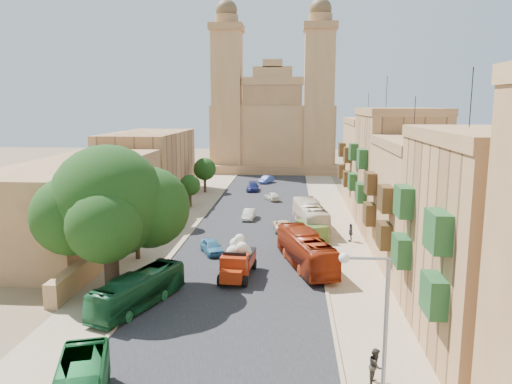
# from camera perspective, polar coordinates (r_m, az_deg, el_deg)

# --- Properties ---
(ground) EXTENTS (260.00, 260.00, 0.00)m
(ground) POSITION_cam_1_polar(r_m,az_deg,el_deg) (35.03, -3.21, -13.91)
(ground) COLOR brown
(road_surface) EXTENTS (14.00, 140.00, 0.01)m
(road_surface) POSITION_cam_1_polar(r_m,az_deg,el_deg) (63.50, 0.26, -2.93)
(road_surface) COLOR black
(road_surface) RESTS_ON ground
(sidewalk_east) EXTENTS (5.00, 140.00, 0.01)m
(sidewalk_east) POSITION_cam_1_polar(r_m,az_deg,el_deg) (63.57, 8.85, -3.03)
(sidewalk_east) COLOR #9D8366
(sidewalk_east) RESTS_ON ground
(sidewalk_west) EXTENTS (5.00, 140.00, 0.01)m
(sidewalk_west) POSITION_cam_1_polar(r_m,az_deg,el_deg) (64.83, -8.15, -2.76)
(sidewalk_west) COLOR #9D8366
(sidewalk_west) RESTS_ON ground
(kerb_east) EXTENTS (0.25, 140.00, 0.12)m
(kerb_east) POSITION_cam_1_polar(r_m,az_deg,el_deg) (63.40, 6.60, -2.96)
(kerb_east) COLOR #9D8366
(kerb_east) RESTS_ON ground
(kerb_west) EXTENTS (0.25, 140.00, 0.12)m
(kerb_west) POSITION_cam_1_polar(r_m,az_deg,el_deg) (64.33, -5.97, -2.76)
(kerb_west) COLOR #9D8366
(kerb_west) RESTS_ON ground
(townhouse_a) EXTENTS (9.00, 14.00, 16.40)m
(townhouse_a) POSITION_cam_1_polar(r_m,az_deg,el_deg) (32.00, 25.62, -5.08)
(townhouse_a) COLOR #B28151
(townhouse_a) RESTS_ON ground
(townhouse_b) EXTENTS (9.00, 14.00, 14.90)m
(townhouse_b) POSITION_cam_1_polar(r_m,az_deg,el_deg) (45.13, 19.15, -1.47)
(townhouse_b) COLOR #A8794B
(townhouse_b) RESTS_ON ground
(townhouse_c) EXTENTS (9.00, 14.00, 17.40)m
(townhouse_c) POSITION_cam_1_polar(r_m,az_deg,el_deg) (58.40, 15.75, 2.44)
(townhouse_c) COLOR #B28151
(townhouse_c) RESTS_ON ground
(townhouse_d) EXTENTS (9.00, 14.00, 15.90)m
(townhouse_d) POSITION_cam_1_polar(r_m,az_deg,el_deg) (72.16, 13.53, 3.31)
(townhouse_d) COLOR #A8794B
(townhouse_d) RESTS_ON ground
(west_wall) EXTENTS (1.00, 40.00, 1.80)m
(west_wall) POSITION_cam_1_polar(r_m,az_deg,el_deg) (55.99, -13.36, -4.02)
(west_wall) COLOR #A8794B
(west_wall) RESTS_ON ground
(west_building_low) EXTENTS (10.00, 28.00, 8.40)m
(west_building_low) POSITION_cam_1_polar(r_m,az_deg,el_deg) (55.40, -19.55, -0.99)
(west_building_low) COLOR #956941
(west_building_low) RESTS_ON ground
(west_building_mid) EXTENTS (10.00, 22.00, 10.00)m
(west_building_mid) POSITION_cam_1_polar(r_m,az_deg,el_deg) (79.48, -12.10, 3.11)
(west_building_mid) COLOR #B28151
(west_building_mid) RESTS_ON ground
(church) EXTENTS (28.00, 22.50, 36.30)m
(church) POSITION_cam_1_polar(r_m,az_deg,el_deg) (110.55, 2.02, 7.54)
(church) COLOR #A8794B
(church) RESTS_ON ground
(ficus_tree) EXTENTS (11.30, 10.39, 11.30)m
(ficus_tree) POSITION_cam_1_polar(r_m,az_deg,el_deg) (39.00, -16.37, -1.52)
(ficus_tree) COLOR #332419
(ficus_tree) RESTS_ON ground
(street_tree_a) EXTENTS (2.95, 2.95, 4.53)m
(street_tree_a) POSITION_cam_1_polar(r_m,az_deg,el_deg) (47.34, -13.47, -3.93)
(street_tree_a) COLOR #332419
(street_tree_a) RESTS_ON ground
(street_tree_b) EXTENTS (3.59, 3.59, 5.52)m
(street_tree_b) POSITION_cam_1_polar(r_m,az_deg,el_deg) (58.49, -9.96, -0.51)
(street_tree_b) COLOR #332419
(street_tree_b) RESTS_ON ground
(street_tree_c) EXTENTS (2.97, 2.97, 4.56)m
(street_tree_c) POSITION_cam_1_polar(r_m,az_deg,el_deg) (70.12, -7.57, 0.74)
(street_tree_c) COLOR #332419
(street_tree_c) RESTS_ON ground
(street_tree_d) EXTENTS (3.68, 3.68, 5.65)m
(street_tree_d) POSITION_cam_1_polar(r_m,az_deg,el_deg) (81.68, -5.88, 2.60)
(street_tree_d) COLOR #332419
(street_tree_d) RESTS_ON ground
(streetlamp) EXTENTS (2.11, 0.44, 8.22)m
(streetlamp) POSITION_cam_1_polar(r_m,az_deg,el_deg) (21.97, 13.36, -14.41)
(streetlamp) COLOR gray
(streetlamp) RESTS_ON ground
(red_truck) EXTENTS (2.80, 6.08, 3.45)m
(red_truck) POSITION_cam_1_polar(r_m,az_deg,el_deg) (41.69, -2.10, -7.71)
(red_truck) COLOR #94250B
(red_truck) RESTS_ON ground
(olive_pickup) EXTENTS (3.49, 4.73, 1.79)m
(olive_pickup) POSITION_cam_1_polar(r_m,az_deg,el_deg) (53.48, 6.37, -4.50)
(olive_pickup) COLOR #3F5921
(olive_pickup) RESTS_ON ground
(bus_green_north) EXTENTS (5.00, 9.09, 2.48)m
(bus_green_north) POSITION_cam_1_polar(r_m,az_deg,el_deg) (36.81, -13.30, -10.87)
(bus_green_north) COLOR #144926
(bus_green_north) RESTS_ON ground
(bus_red_east) EXTENTS (5.36, 11.20, 3.04)m
(bus_red_east) POSITION_cam_1_polar(r_m,az_deg,el_deg) (44.41, 5.72, -6.64)
(bus_red_east) COLOR maroon
(bus_red_east) RESTS_ON ground
(bus_cream_east) EXTENTS (4.06, 11.31, 3.08)m
(bus_cream_east) POSITION_cam_1_polar(r_m,az_deg,el_deg) (58.00, 6.21, -2.68)
(bus_cream_east) COLOR beige
(bus_cream_east) RESTS_ON ground
(car_blue_a) EXTENTS (3.10, 4.28, 1.36)m
(car_blue_a) POSITION_cam_1_polar(r_m,az_deg,el_deg) (48.52, -5.09, -6.23)
(car_blue_a) COLOR teal
(car_blue_a) RESTS_ON ground
(car_white_a) EXTENTS (1.62, 3.91, 1.26)m
(car_white_a) POSITION_cam_1_polar(r_m,az_deg,el_deg) (62.43, -0.81, -2.57)
(car_white_a) COLOR beige
(car_white_a) RESTS_ON ground
(car_cream) EXTENTS (2.54, 4.62, 1.22)m
(car_cream) POSITION_cam_1_polar(r_m,az_deg,el_deg) (57.00, 3.07, -3.81)
(car_cream) COLOR beige
(car_cream) RESTS_ON ground
(car_dkblue) EXTENTS (2.02, 4.73, 1.36)m
(car_dkblue) POSITION_cam_1_polar(r_m,az_deg,el_deg) (82.93, -0.39, 0.60)
(car_dkblue) COLOR navy
(car_dkblue) RESTS_ON ground
(car_white_b) EXTENTS (2.86, 4.07, 1.29)m
(car_white_b) POSITION_cam_1_polar(r_m,az_deg,el_deg) (74.75, 1.85, -0.47)
(car_white_b) COLOR silver
(car_white_b) RESTS_ON ground
(car_blue_b) EXTENTS (2.91, 4.22, 1.32)m
(car_blue_b) POSITION_cam_1_polar(r_m,az_deg,el_deg) (91.24, 1.18, 1.44)
(car_blue_b) COLOR #3A52A3
(car_blue_b) RESTS_ON ground
(pedestrian_a) EXTENTS (0.64, 0.48, 1.61)m
(pedestrian_a) POSITION_cam_1_polar(r_m,az_deg,el_deg) (45.04, 8.23, -7.40)
(pedestrian_a) COLOR #2B2A2D
(pedestrian_a) RESTS_ON ground
(pedestrian_b) EXTENTS (0.92, 1.06, 1.88)m
(pedestrian_b) POSITION_cam_1_polar(r_m,az_deg,el_deg) (27.80, 13.52, -18.75)
(pedestrian_b) COLOR #312D28
(pedestrian_b) RESTS_ON ground
(pedestrian_c) EXTENTS (0.52, 1.14, 1.92)m
(pedestrian_c) POSITION_cam_1_polar(r_m,az_deg,el_deg) (53.24, 10.77, -4.59)
(pedestrian_c) COLOR #37363C
(pedestrian_c) RESTS_ON ground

